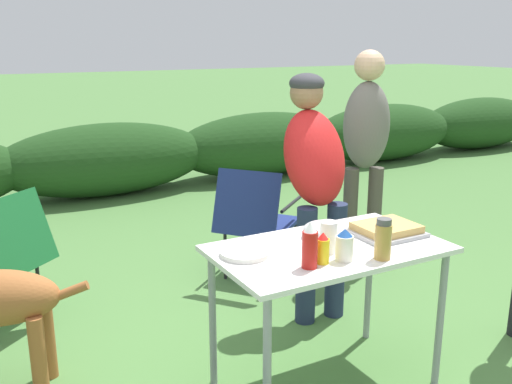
# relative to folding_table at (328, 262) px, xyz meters

# --- Properties ---
(ground_plane) EXTENTS (60.00, 60.00, 0.00)m
(ground_plane) POSITION_rel_folding_table_xyz_m (0.00, 0.00, -0.66)
(ground_plane) COLOR #4C7A3D
(shrub_hedge) EXTENTS (14.40, 0.90, 0.80)m
(shrub_hedge) POSITION_rel_folding_table_xyz_m (0.00, 4.19, -0.26)
(shrub_hedge) COLOR #1E4219
(shrub_hedge) RESTS_ON ground
(folding_table) EXTENTS (1.10, 0.64, 0.74)m
(folding_table) POSITION_rel_folding_table_xyz_m (0.00, 0.00, 0.00)
(folding_table) COLOR silver
(folding_table) RESTS_ON ground
(food_tray) EXTENTS (0.33, 0.28, 0.06)m
(food_tray) POSITION_rel_folding_table_xyz_m (0.35, 0.00, 0.10)
(food_tray) COLOR #9E9EA3
(food_tray) RESTS_ON folding_table
(plate_stack) EXTENTS (0.23, 0.23, 0.02)m
(plate_stack) POSITION_rel_folding_table_xyz_m (-0.40, 0.09, 0.09)
(plate_stack) COLOR white
(plate_stack) RESTS_ON folding_table
(mixing_bowl) EXTENTS (0.21, 0.21, 0.08)m
(mixing_bowl) POSITION_rel_folding_table_xyz_m (0.05, 0.11, 0.12)
(mixing_bowl) COLOR silver
(mixing_bowl) RESTS_ON folding_table
(paper_cup_stack) EXTENTS (0.08, 0.08, 0.15)m
(paper_cup_stack) POSITION_rel_folding_table_xyz_m (-0.05, -0.06, 0.15)
(paper_cup_stack) COLOR white
(paper_cup_stack) RESTS_ON folding_table
(mayo_bottle) EXTENTS (0.08, 0.08, 0.15)m
(mayo_bottle) POSITION_rel_folding_table_xyz_m (-0.05, -0.18, 0.15)
(mayo_bottle) COLOR silver
(mayo_bottle) RESTS_ON folding_table
(ketchup_bottle) EXTENTS (0.07, 0.07, 0.21)m
(ketchup_bottle) POSITION_rel_folding_table_xyz_m (-0.23, -0.17, 0.18)
(ketchup_bottle) COLOR red
(ketchup_bottle) RESTS_ON folding_table
(spice_jar) EXTENTS (0.07, 0.07, 0.19)m
(spice_jar) POSITION_rel_folding_table_xyz_m (0.12, -0.24, 0.17)
(spice_jar) COLOR #B2893D
(spice_jar) RESTS_ON folding_table
(mustard_bottle) EXTENTS (0.06, 0.06, 0.14)m
(mustard_bottle) POSITION_rel_folding_table_xyz_m (-0.15, -0.16, 0.14)
(mustard_bottle) COLOR yellow
(mustard_bottle) RESTS_ON folding_table
(standing_person_in_navy_coat) EXTENTS (0.41, 0.50, 1.50)m
(standing_person_in_navy_coat) POSITION_rel_folding_table_xyz_m (0.39, 0.70, 0.26)
(standing_person_in_navy_coat) COLOR #232D4C
(standing_person_in_navy_coat) RESTS_ON ground
(standing_person_in_red_jacket) EXTENTS (0.41, 0.35, 1.62)m
(standing_person_in_red_jacket) POSITION_rel_folding_table_xyz_m (1.13, 1.13, 0.32)
(standing_person_in_red_jacket) COLOR #4C473D
(standing_person_in_red_jacket) RESTS_ON ground
(camp_chair_green_behind_table) EXTENTS (0.75, 0.73, 0.83)m
(camp_chair_green_behind_table) POSITION_rel_folding_table_xyz_m (0.33, 1.33, -0.20)
(camp_chair_green_behind_table) COLOR navy
(camp_chair_green_behind_table) RESTS_ON ground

